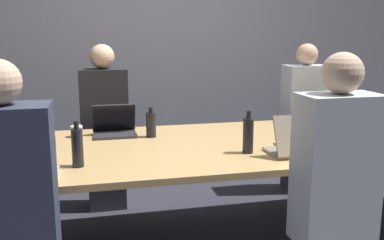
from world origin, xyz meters
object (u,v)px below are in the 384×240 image
at_px(bottle_far_midleft, 151,124).
at_px(bottle_far_right, 311,114).
at_px(cup_far_right, 302,117).
at_px(person_far_right, 303,121).
at_px(stapler, 282,142).
at_px(laptop_far_right, 330,112).
at_px(cup_far_midleft, 77,131).
at_px(laptop_far_midleft, 114,126).
at_px(person_near_midright, 334,196).
at_px(bottle_near_left, 77,147).
at_px(person_far_midleft, 105,131).
at_px(laptop_near_midright, 296,144).
at_px(bottle_near_right, 359,132).
at_px(person_near_left, 11,227).
at_px(bottle_near_midright, 248,135).
at_px(laptop_near_left, 26,167).

xyz_separation_m(bottle_far_midleft, bottle_far_right, (1.30, 0.05, 0.01)).
bearing_deg(bottle_far_right, cup_far_right, 86.00).
relative_size(person_far_right, cup_far_right, 14.18).
bearing_deg(stapler, laptop_far_right, 57.72).
bearing_deg(person_far_right, cup_far_midleft, -165.66).
bearing_deg(person_far_right, laptop_far_midleft, -163.51).
bearing_deg(cup_far_midleft, person_near_midright, -44.38).
relative_size(cup_far_midleft, bottle_near_left, 0.32).
xyz_separation_m(person_far_midleft, laptop_near_midright, (1.12, -1.34, 0.16)).
relative_size(laptop_far_right, bottle_near_left, 1.21).
relative_size(laptop_near_midright, bottle_near_left, 1.19).
bearing_deg(person_near_midright, stapler, -92.58).
bearing_deg(bottle_near_right, cup_far_midleft, 160.26).
xyz_separation_m(person_far_midleft, person_near_left, (-0.47, -1.80, -0.01)).
relative_size(laptop_near_midright, bottle_near_midright, 1.16).
height_order(bottle_near_midright, bottle_near_left, bottle_near_midright).
relative_size(laptop_near_midright, stapler, 2.01).
xyz_separation_m(person_far_midleft, laptop_far_right, (1.90, -0.42, 0.16)).
relative_size(person_near_midright, laptop_near_left, 4.47).
height_order(cup_far_midleft, person_near_midright, person_near_midright).
bearing_deg(bottle_near_left, person_far_right, 31.64).
xyz_separation_m(person_near_midright, laptop_near_left, (-1.54, 0.40, 0.15)).
xyz_separation_m(cup_far_midleft, stapler, (1.35, -0.58, -0.02)).
distance_m(laptop_far_midleft, person_far_right, 1.91).
bearing_deg(laptop_far_right, stapler, -137.99).
distance_m(laptop_far_midleft, bottle_far_midleft, 0.29).
height_order(bottle_far_midleft, person_near_left, person_near_left).
height_order(cup_far_midleft, bottle_far_right, bottle_far_right).
xyz_separation_m(bottle_near_right, bottle_far_right, (-0.04, 0.59, 0.02)).
bearing_deg(person_far_right, bottle_near_left, -148.36).
xyz_separation_m(cup_far_right, person_near_left, (-2.09, -1.36, -0.14)).
bearing_deg(person_near_midright, laptop_near_left, -14.35).
relative_size(bottle_near_right, bottle_far_right, 0.85).
distance_m(cup_far_midleft, laptop_near_left, 0.92).
height_order(bottle_near_right, stapler, bottle_near_right).
height_order(bottle_near_right, person_near_left, person_near_left).
height_order(person_far_midleft, laptop_near_midright, person_far_midleft).
xyz_separation_m(person_near_left, bottle_near_left, (0.28, 0.53, 0.21)).
bearing_deg(bottle_near_right, laptop_near_midright, -165.97).
xyz_separation_m(person_far_midleft, cup_far_midleft, (-0.22, -0.53, 0.12)).
distance_m(cup_far_right, stapler, 0.83).
relative_size(person_far_midleft, person_near_left, 1.01).
distance_m(bottle_far_right, stapler, 0.70).
distance_m(bottle_near_midright, stapler, 0.32).
height_order(laptop_far_midleft, stapler, laptop_far_midleft).
bearing_deg(laptop_far_midleft, bottle_near_midright, -40.66).
xyz_separation_m(bottle_far_midleft, person_far_right, (1.57, 0.66, -0.18)).
bearing_deg(laptop_far_right, laptop_far_midleft, -176.35).
relative_size(person_far_midleft, person_near_midright, 1.00).
xyz_separation_m(laptop_near_midright, stapler, (0.01, 0.23, -0.05)).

